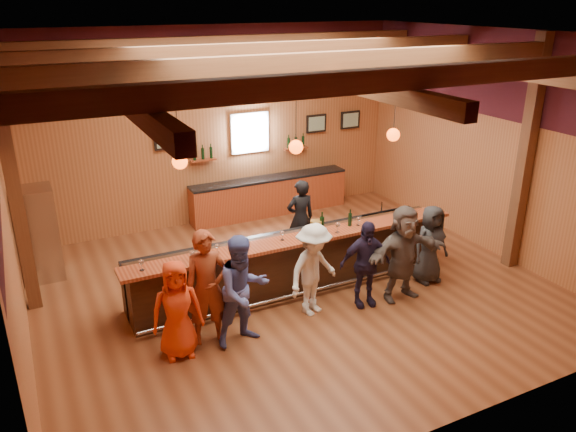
{
  "coord_description": "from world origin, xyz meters",
  "views": [
    {
      "loc": [
        -4.21,
        -8.16,
        5.05
      ],
      "look_at": [
        0.0,
        0.3,
        1.35
      ],
      "focal_mm": 35.0,
      "sensor_mm": 36.0,
      "label": 1
    }
  ],
  "objects_px": {
    "customer_denim": "(243,291)",
    "bottle_a": "(322,224)",
    "back_bar_cabinet": "(270,196)",
    "customer_dark": "(430,244)",
    "customer_navy": "(365,264)",
    "ice_bucket": "(316,227)",
    "customer_orange": "(177,309)",
    "customer_redvest": "(207,288)",
    "stainless_fridge": "(38,234)",
    "bar_counter": "(292,260)",
    "customer_brown": "(403,253)",
    "bartender": "(300,218)",
    "customer_white": "(313,270)"
  },
  "relations": [
    {
      "from": "stainless_fridge",
      "to": "bottle_a",
      "type": "distance_m",
      "value": 5.33
    },
    {
      "from": "customer_denim",
      "to": "ice_bucket",
      "type": "bearing_deg",
      "value": 23.44
    },
    {
      "from": "back_bar_cabinet",
      "to": "bar_counter",
      "type": "bearing_deg",
      "value": -108.34
    },
    {
      "from": "bottle_a",
      "to": "customer_navy",
      "type": "bearing_deg",
      "value": -68.36
    },
    {
      "from": "stainless_fridge",
      "to": "customer_brown",
      "type": "bearing_deg",
      "value": -33.23
    },
    {
      "from": "bartender",
      "to": "bottle_a",
      "type": "height_order",
      "value": "bartender"
    },
    {
      "from": "back_bar_cabinet",
      "to": "bartender",
      "type": "distance_m",
      "value": 2.49
    },
    {
      "from": "customer_orange",
      "to": "customer_redvest",
      "type": "bearing_deg",
      "value": 22.62
    },
    {
      "from": "stainless_fridge",
      "to": "customer_redvest",
      "type": "bearing_deg",
      "value": -58.25
    },
    {
      "from": "customer_orange",
      "to": "customer_navy",
      "type": "distance_m",
      "value": 3.31
    },
    {
      "from": "bar_counter",
      "to": "stainless_fridge",
      "type": "height_order",
      "value": "stainless_fridge"
    },
    {
      "from": "back_bar_cabinet",
      "to": "bottle_a",
      "type": "bearing_deg",
      "value": -100.74
    },
    {
      "from": "customer_brown",
      "to": "customer_navy",
      "type": "bearing_deg",
      "value": 171.88
    },
    {
      "from": "customer_denim",
      "to": "customer_white",
      "type": "distance_m",
      "value": 1.4
    },
    {
      "from": "customer_navy",
      "to": "ice_bucket",
      "type": "height_order",
      "value": "customer_navy"
    },
    {
      "from": "bar_counter",
      "to": "customer_navy",
      "type": "xyz_separation_m",
      "value": [
        0.81,
        -1.16,
        0.26
      ]
    },
    {
      "from": "customer_denim",
      "to": "customer_dark",
      "type": "relative_size",
      "value": 1.18
    },
    {
      "from": "customer_white",
      "to": "bottle_a",
      "type": "bearing_deg",
      "value": 31.94
    },
    {
      "from": "back_bar_cabinet",
      "to": "stainless_fridge",
      "type": "height_order",
      "value": "stainless_fridge"
    },
    {
      "from": "customer_redvest",
      "to": "customer_denim",
      "type": "height_order",
      "value": "customer_redvest"
    },
    {
      "from": "bar_counter",
      "to": "bottle_a",
      "type": "distance_m",
      "value": 0.9
    },
    {
      "from": "customer_denim",
      "to": "ice_bucket",
      "type": "xyz_separation_m",
      "value": [
        1.84,
        1.04,
        0.33
      ]
    },
    {
      "from": "customer_navy",
      "to": "ice_bucket",
      "type": "distance_m",
      "value": 1.11
    },
    {
      "from": "ice_bucket",
      "to": "bartender",
      "type": "bearing_deg",
      "value": 73.36
    },
    {
      "from": "customer_white",
      "to": "customer_brown",
      "type": "bearing_deg",
      "value": -28.54
    },
    {
      "from": "customer_dark",
      "to": "ice_bucket",
      "type": "distance_m",
      "value": 2.22
    },
    {
      "from": "stainless_fridge",
      "to": "bottle_a",
      "type": "bearing_deg",
      "value": -30.69
    },
    {
      "from": "customer_brown",
      "to": "customer_dark",
      "type": "bearing_deg",
      "value": 18.05
    },
    {
      "from": "customer_denim",
      "to": "customer_redvest",
      "type": "bearing_deg",
      "value": 145.03
    },
    {
      "from": "customer_denim",
      "to": "customer_dark",
      "type": "height_order",
      "value": "customer_denim"
    },
    {
      "from": "ice_bucket",
      "to": "back_bar_cabinet",
      "type": "bearing_deg",
      "value": 77.62
    },
    {
      "from": "customer_navy",
      "to": "customer_brown",
      "type": "distance_m",
      "value": 0.74
    },
    {
      "from": "customer_brown",
      "to": "customer_dark",
      "type": "relative_size",
      "value": 1.16
    },
    {
      "from": "bar_counter",
      "to": "stainless_fridge",
      "type": "distance_m",
      "value": 4.81
    },
    {
      "from": "customer_denim",
      "to": "bottle_a",
      "type": "xyz_separation_m",
      "value": [
        1.95,
        1.02,
        0.37
      ]
    },
    {
      "from": "customer_navy",
      "to": "customer_brown",
      "type": "height_order",
      "value": "customer_brown"
    },
    {
      "from": "stainless_fridge",
      "to": "customer_navy",
      "type": "bearing_deg",
      "value": -36.2
    },
    {
      "from": "back_bar_cabinet",
      "to": "customer_dark",
      "type": "xyz_separation_m",
      "value": [
        1.21,
        -4.53,
        0.28
      ]
    },
    {
      "from": "bar_counter",
      "to": "bartender",
      "type": "height_order",
      "value": "bartender"
    },
    {
      "from": "bar_counter",
      "to": "bartender",
      "type": "xyz_separation_m",
      "value": [
        0.76,
        1.14,
        0.3
      ]
    },
    {
      "from": "bartender",
      "to": "ice_bucket",
      "type": "distance_m",
      "value": 1.5
    },
    {
      "from": "customer_brown",
      "to": "ice_bucket",
      "type": "height_order",
      "value": "customer_brown"
    },
    {
      "from": "bar_counter",
      "to": "customer_redvest",
      "type": "height_order",
      "value": "customer_redvest"
    },
    {
      "from": "customer_denim",
      "to": "customer_brown",
      "type": "distance_m",
      "value": 3.03
    },
    {
      "from": "back_bar_cabinet",
      "to": "customer_brown",
      "type": "bearing_deg",
      "value": -85.84
    },
    {
      "from": "back_bar_cabinet",
      "to": "customer_navy",
      "type": "distance_m",
      "value": 4.75
    },
    {
      "from": "customer_orange",
      "to": "customer_brown",
      "type": "bearing_deg",
      "value": 5.35
    },
    {
      "from": "customer_denim",
      "to": "bartender",
      "type": "bearing_deg",
      "value": 41.0
    },
    {
      "from": "customer_denim",
      "to": "bartender",
      "type": "xyz_separation_m",
      "value": [
        2.25,
        2.42,
        -0.07
      ]
    },
    {
      "from": "customer_denim",
      "to": "ice_bucket",
      "type": "height_order",
      "value": "customer_denim"
    }
  ]
}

